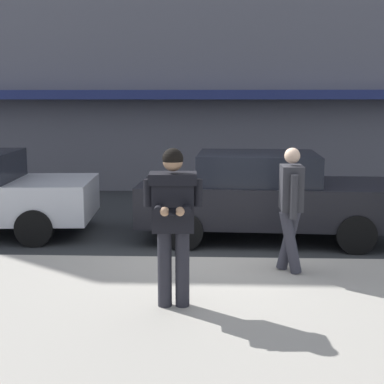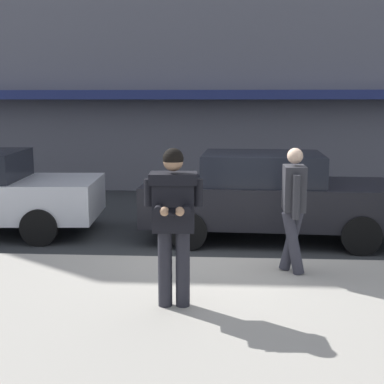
% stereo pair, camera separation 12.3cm
% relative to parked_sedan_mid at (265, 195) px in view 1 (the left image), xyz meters
% --- Properties ---
extents(ground_plane, '(80.00, 80.00, 0.00)m').
position_rel_parked_sedan_mid_xyz_m(ground_plane, '(-0.85, -1.50, -0.79)').
color(ground_plane, '#2B2D30').
extents(sidewalk, '(32.00, 5.30, 0.14)m').
position_rel_parked_sedan_mid_xyz_m(sidewalk, '(0.15, -4.35, -0.72)').
color(sidewalk, '#A8A399').
rests_on(sidewalk, ground).
extents(curb_paint_line, '(28.00, 0.12, 0.01)m').
position_rel_parked_sedan_mid_xyz_m(curb_paint_line, '(0.15, -1.45, -0.79)').
color(curb_paint_line, silver).
rests_on(curb_paint_line, ground).
extents(parked_sedan_mid, '(4.58, 2.09, 1.54)m').
position_rel_parked_sedan_mid_xyz_m(parked_sedan_mid, '(0.00, 0.00, 0.00)').
color(parked_sedan_mid, black).
rests_on(parked_sedan_mid, ground).
extents(man_texting_on_phone, '(0.65, 0.59, 1.81)m').
position_rel_parked_sedan_mid_xyz_m(man_texting_on_phone, '(-1.36, -3.64, 0.46)').
color(man_texting_on_phone, '#23232B').
rests_on(man_texting_on_phone, sidewalk).
extents(pedestrian_with_bag, '(0.33, 0.72, 1.70)m').
position_rel_parked_sedan_mid_xyz_m(pedestrian_with_bag, '(0.13, -2.29, 0.32)').
color(pedestrian_with_bag, '#33333D').
rests_on(pedestrian_with_bag, sidewalk).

